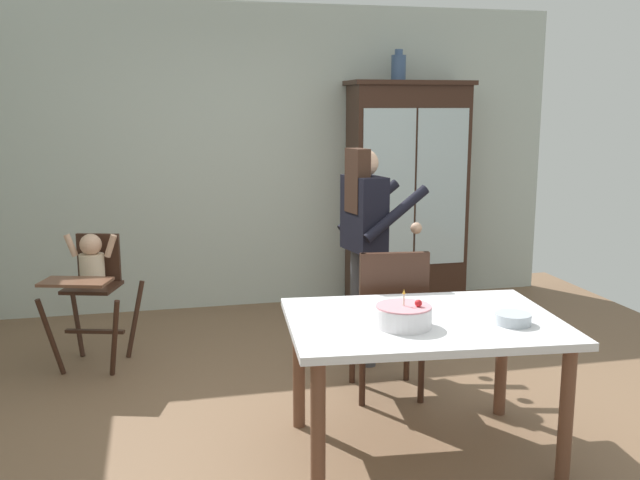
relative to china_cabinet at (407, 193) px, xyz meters
The scene contains 10 objects.
ground_plane 2.85m from the china_cabinet, 117.01° to the right, with size 6.24×6.24×0.00m, color brown.
wall_back 1.28m from the china_cabinet, 167.67° to the left, with size 5.32×0.06×2.70m, color beige.
china_cabinet is the anchor object (origin of this frame).
ceramic_vase 1.13m from the china_cabinet, behind, with size 0.13×0.13×0.27m.
high_chair_with_toddler 2.94m from the china_cabinet, 158.10° to the right, with size 0.71×0.79×0.95m.
adult_person 1.67m from the china_cabinet, 120.08° to the right, with size 0.57×0.55×1.53m.
dining_table 2.99m from the china_cabinet, 108.31° to the right, with size 1.47×1.10×0.74m.
birthday_cake 3.12m from the china_cabinet, 110.28° to the right, with size 0.28×0.28×0.19m.
serving_bowl 3.06m from the china_cabinet, 100.01° to the right, with size 0.18×0.18×0.06m, color #B2BCC6.
dining_chair_far_side 2.33m from the china_cabinet, 112.40° to the right, with size 0.49×0.49×0.96m.
Camera 1 is at (-1.04, -3.73, 1.82)m, focal length 39.73 mm.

